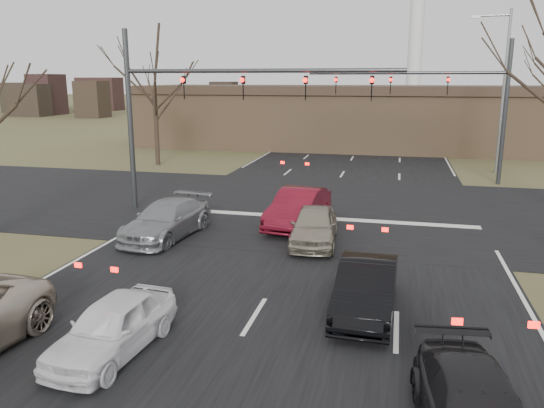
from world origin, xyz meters
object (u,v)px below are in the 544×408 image
at_px(building, 384,117).
at_px(streetlight_right_far, 501,84).
at_px(car_red_ahead, 298,208).
at_px(car_silver_ahead, 314,226).
at_px(mast_arm_near, 198,98).
at_px(car_black_hatch, 366,288).
at_px(car_grey_ahead, 167,220).
at_px(mast_arm_far, 453,94).
at_px(car_white_sedan, 113,326).

relative_size(building, streetlight_right_far, 4.24).
bearing_deg(streetlight_right_far, car_red_ahead, -122.61).
height_order(building, car_silver_ahead, building).
bearing_deg(mast_arm_near, car_black_hatch, -48.81).
bearing_deg(streetlight_right_far, car_grey_ahead, -128.57).
bearing_deg(mast_arm_near, car_red_ahead, -15.97).
height_order(mast_arm_far, car_grey_ahead, mast_arm_far).
bearing_deg(car_grey_ahead, mast_arm_near, 98.62).
xyz_separation_m(mast_arm_far, car_white_sedan, (-8.72, -22.43, -4.39)).
xyz_separation_m(car_black_hatch, car_red_ahead, (-3.21, 7.72, 0.08)).
xyz_separation_m(streetlight_right_far, car_grey_ahead, (-14.39, -18.04, -4.90)).
height_order(car_white_sedan, car_silver_ahead, car_silver_ahead).
relative_size(mast_arm_near, car_grey_ahead, 2.57).
distance_m(building, car_white_sedan, 37.76).
relative_size(mast_arm_far, car_silver_ahead, 2.78).
distance_m(building, car_black_hatch, 34.14).
bearing_deg(mast_arm_far, car_silver_ahead, -112.72).
bearing_deg(car_grey_ahead, building, 82.60).
distance_m(car_white_sedan, car_grey_ahead, 8.76).
bearing_deg(mast_arm_near, car_white_sedan, -77.76).
height_order(car_grey_ahead, car_red_ahead, car_red_ahead).
bearing_deg(car_red_ahead, car_black_hatch, -60.55).
distance_m(streetlight_right_far, car_black_hatch, 24.50).
distance_m(mast_arm_far, car_red_ahead, 13.85).
bearing_deg(car_white_sedan, car_black_hatch, 37.34).
xyz_separation_m(mast_arm_far, car_red_ahead, (-6.68, -11.35, -4.26)).
relative_size(mast_arm_near, car_silver_ahead, 3.03).
relative_size(car_grey_ahead, car_silver_ahead, 1.18).
xyz_separation_m(car_white_sedan, car_silver_ahead, (3.03, 8.86, 0.06)).
distance_m(mast_arm_near, car_silver_ahead, 8.05).
height_order(car_black_hatch, car_red_ahead, car_red_ahead).
bearing_deg(building, streetlight_right_far, -56.35).
bearing_deg(mast_arm_far, mast_arm_near, -138.78).
height_order(streetlight_right_far, car_red_ahead, streetlight_right_far).
bearing_deg(car_silver_ahead, car_grey_ahead, -179.84).
bearing_deg(streetlight_right_far, car_black_hatch, -105.99).
distance_m(mast_arm_far, car_grey_ahead, 18.50).
distance_m(streetlight_right_far, car_silver_ahead, 20.26).
xyz_separation_m(car_grey_ahead, car_red_ahead, (4.56, 2.69, 0.08)).
xyz_separation_m(car_red_ahead, car_silver_ahead, (1.00, -2.22, -0.08)).
relative_size(mast_arm_near, streetlight_right_far, 1.21).
xyz_separation_m(building, car_grey_ahead, (-7.06, -29.04, -1.98)).
xyz_separation_m(car_white_sedan, car_black_hatch, (5.24, 3.36, 0.05)).
distance_m(mast_arm_far, car_silver_ahead, 15.34).
xyz_separation_m(streetlight_right_far, car_black_hatch, (-6.61, -23.07, -4.91)).
bearing_deg(mast_arm_near, building, 73.87).
bearing_deg(building, car_red_ahead, -95.42).
bearing_deg(car_red_ahead, car_silver_ahead, -58.88).
relative_size(mast_arm_near, car_red_ahead, 2.63).
relative_size(mast_arm_far, car_black_hatch, 2.71).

